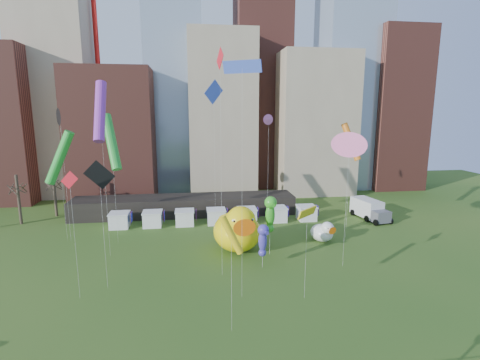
{
  "coord_description": "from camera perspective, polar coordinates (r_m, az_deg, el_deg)",
  "views": [
    {
      "loc": [
        -2.77,
        -19.71,
        17.78
      ],
      "look_at": [
        1.33,
        10.26,
        12.0
      ],
      "focal_mm": 27.0,
      "sensor_mm": 36.0,
      "label": 1
    }
  ],
  "objects": [
    {
      "name": "pavilion",
      "position": [
        63.8,
        -8.66,
        -4.0
      ],
      "size": [
        38.0,
        6.0,
        3.2
      ],
      "primitive_type": "cube",
      "color": "black",
      "rests_on": "ground"
    },
    {
      "name": "kite_10",
      "position": [
        53.58,
        -26.61,
        8.9
      ],
      "size": [
        1.29,
        2.15,
        18.2
      ],
      "color": "silver",
      "rests_on": "ground"
    },
    {
      "name": "bare_trees",
      "position": [
        67.6,
        -31.52,
        -2.56
      ],
      "size": [
        8.44,
        6.44,
        8.5
      ],
      "color": "#382B21",
      "rests_on": "ground"
    },
    {
      "name": "kite_12",
      "position": [
        33.95,
        10.59,
        -5.1
      ],
      "size": [
        2.34,
        2.14,
        9.03
      ],
      "color": "silver",
      "rests_on": "ground"
    },
    {
      "name": "kite_6",
      "position": [
        51.72,
        17.13,
        5.79
      ],
      "size": [
        2.71,
        2.85,
        16.27
      ],
      "color": "silver",
      "rests_on": "ground"
    },
    {
      "name": "kite_5",
      "position": [
        53.43,
        -4.17,
        13.42
      ],
      "size": [
        2.87,
        2.18,
        22.29
      ],
      "color": "silver",
      "rests_on": "ground"
    },
    {
      "name": "seahorse_purple",
      "position": [
        41.64,
        3.63,
        -9.09
      ],
      "size": [
        1.55,
        1.8,
        5.2
      ],
      "rotation": [
        0.0,
        0.0,
        0.24
      ],
      "color": "silver",
      "rests_on": "ground"
    },
    {
      "name": "kite_13",
      "position": [
        32.56,
        0.34,
        17.25
      ],
      "size": [
        3.3,
        2.1,
        22.09
      ],
      "color": "silver",
      "rests_on": "ground"
    },
    {
      "name": "kite_2",
      "position": [
        37.27,
        -21.32,
        0.55
      ],
      "size": [
        2.86,
        0.52,
        13.2
      ],
      "color": "silver",
      "rests_on": "ground"
    },
    {
      "name": "big_duck",
      "position": [
        46.44,
        -0.37,
        -7.81
      ],
      "size": [
        6.64,
        8.58,
        6.42
      ],
      "rotation": [
        0.0,
        0.0,
        0.08
      ],
      "color": "yellow",
      "rests_on": "ground"
    },
    {
      "name": "kite_8",
      "position": [
        37.46,
        -3.17,
        17.29
      ],
      "size": [
        0.54,
        2.13,
        23.99
      ],
      "color": "silver",
      "rests_on": "ground"
    },
    {
      "name": "kite_1",
      "position": [
        41.54,
        16.9,
        5.35
      ],
      "size": [
        2.14,
        2.29,
        15.56
      ],
      "color": "silver",
      "rests_on": "ground"
    },
    {
      "name": "skyline",
      "position": [
        81.01,
        -4.34,
        13.38
      ],
      "size": [
        101.0,
        23.0,
        68.0
      ],
      "color": "brown",
      "rests_on": "ground"
    },
    {
      "name": "vendor_tents",
      "position": [
        58.27,
        -3.75,
        -5.83
      ],
      "size": [
        33.24,
        2.8,
        2.4
      ],
      "color": "white",
      "rests_on": "ground"
    },
    {
      "name": "box_truck",
      "position": [
        64.41,
        19.71,
        -4.35
      ],
      "size": [
        4.03,
        7.83,
        3.17
      ],
      "rotation": [
        0.0,
        0.0,
        0.18
      ],
      "color": "silver",
      "rests_on": "ground"
    },
    {
      "name": "kite_7",
      "position": [
        45.47,
        -21.24,
        10.07
      ],
      "size": [
        1.24,
        4.25,
        21.38
      ],
      "color": "silver",
      "rests_on": "ground"
    },
    {
      "name": "kite_0",
      "position": [
        36.32,
        -25.3,
        -0.6
      ],
      "size": [
        1.65,
        0.38,
        12.47
      ],
      "color": "silver",
      "rests_on": "ground"
    },
    {
      "name": "kite_3",
      "position": [
        49.93,
        -19.64,
        5.68
      ],
      "size": [
        3.17,
        4.4,
        17.53
      ],
      "color": "silver",
      "rests_on": "ground"
    },
    {
      "name": "kite_4",
      "position": [
        28.5,
        -1.39,
        -8.66
      ],
      "size": [
        1.95,
        0.59,
        9.94
      ],
      "color": "silver",
      "rests_on": "ground"
    },
    {
      "name": "kite_9",
      "position": [
        54.2,
        4.56,
        9.43
      ],
      "size": [
        1.32,
        1.15,
        17.35
      ],
      "color": "silver",
      "rests_on": "ground"
    },
    {
      "name": "seahorse_green",
      "position": [
        44.75,
        4.82,
        -4.95
      ],
      "size": [
        1.63,
        2.0,
        7.55
      ],
      "rotation": [
        0.0,
        0.0,
        0.07
      ],
      "color": "silver",
      "rests_on": "ground"
    },
    {
      "name": "kite_11",
      "position": [
        54.38,
        -26.6,
        3.18
      ],
      "size": [
        4.44,
        1.53,
        15.35
      ],
      "color": "silver",
      "rests_on": "ground"
    },
    {
      "name": "small_duck",
      "position": [
        51.59,
        12.97,
        -7.98
      ],
      "size": [
        3.93,
        4.36,
        3.04
      ],
      "rotation": [
        0.0,
        0.0,
        0.38
      ],
      "color": "white",
      "rests_on": "ground"
    }
  ]
}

